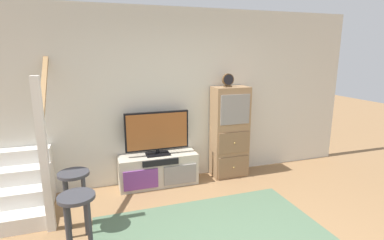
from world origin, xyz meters
The scene contains 9 objects.
back_wall centered at (0.00, 2.46, 1.35)m, with size 6.40×0.12×2.70m, color beige.
area_rug centered at (0.00, 0.60, 0.01)m, with size 2.60×1.80×0.01m, color #4C664C.
media_console centered at (-0.30, 2.19, 0.25)m, with size 1.21×0.38×0.49m.
television centered at (-0.30, 2.22, 0.85)m, with size 0.97×0.22×0.68m.
side_cabinet centered at (0.91, 2.20, 0.75)m, with size 0.58×0.38×1.50m.
desk_clock centered at (0.85, 2.19, 1.61)m, with size 0.19×0.08×0.21m.
staircase centered at (-2.24, 2.20, 0.37)m, with size 1.00×1.36×2.20m.
bar_stool_near centered at (-1.40, 0.65, 0.55)m, with size 0.34×0.34×0.75m.
bar_stool_far centered at (-1.45, 1.26, 0.55)m, with size 0.34×0.34×0.74m.
Camera 1 is at (-1.18, -2.08, 2.04)m, focal length 27.84 mm.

